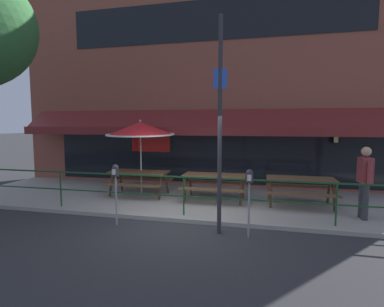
{
  "coord_description": "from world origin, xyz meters",
  "views": [
    {
      "loc": [
        1.84,
        -6.64,
        2.34
      ],
      "look_at": [
        -0.1,
        1.6,
        1.5
      ],
      "focal_mm": 28.0,
      "sensor_mm": 36.0,
      "label": 1
    }
  ],
  "objects_px": {
    "pedestrian_walking": "(365,179)",
    "picnic_table_centre": "(214,180)",
    "patio_umbrella_left": "(140,129)",
    "street_sign_pole": "(220,125)",
    "parking_meter_far": "(249,183)",
    "picnic_table_left": "(139,176)",
    "picnic_table_right": "(300,184)",
    "parking_meter_near": "(115,176)"
  },
  "relations": [
    {
      "from": "pedestrian_walking",
      "to": "picnic_table_centre",
      "type": "bearing_deg",
      "value": 166.35
    },
    {
      "from": "patio_umbrella_left",
      "to": "street_sign_pole",
      "type": "bearing_deg",
      "value": -42.16
    },
    {
      "from": "patio_umbrella_left",
      "to": "street_sign_pole",
      "type": "xyz_separation_m",
      "value": [
        2.87,
        -2.59,
        0.14
      ]
    },
    {
      "from": "picnic_table_centre",
      "to": "patio_umbrella_left",
      "type": "distance_m",
      "value": 2.81
    },
    {
      "from": "picnic_table_centre",
      "to": "parking_meter_far",
      "type": "relative_size",
      "value": 1.27
    },
    {
      "from": "pedestrian_walking",
      "to": "parking_meter_far",
      "type": "xyz_separation_m",
      "value": [
        -2.6,
        -1.56,
        0.09
      ]
    },
    {
      "from": "picnic_table_left",
      "to": "pedestrian_walking",
      "type": "relative_size",
      "value": 1.05
    },
    {
      "from": "pedestrian_walking",
      "to": "parking_meter_far",
      "type": "height_order",
      "value": "pedestrian_walking"
    },
    {
      "from": "pedestrian_walking",
      "to": "picnic_table_right",
      "type": "bearing_deg",
      "value": 146.52
    },
    {
      "from": "picnic_table_centre",
      "to": "street_sign_pole",
      "type": "distance_m",
      "value": 2.9
    },
    {
      "from": "picnic_table_left",
      "to": "picnic_table_centre",
      "type": "bearing_deg",
      "value": -1.65
    },
    {
      "from": "picnic_table_left",
      "to": "parking_meter_near",
      "type": "relative_size",
      "value": 1.27
    },
    {
      "from": "parking_meter_near",
      "to": "parking_meter_far",
      "type": "relative_size",
      "value": 1.0
    },
    {
      "from": "picnic_table_left",
      "to": "parking_meter_far",
      "type": "distance_m",
      "value": 4.33
    },
    {
      "from": "parking_meter_far",
      "to": "parking_meter_near",
      "type": "bearing_deg",
      "value": 178.75
    },
    {
      "from": "picnic_table_right",
      "to": "patio_umbrella_left",
      "type": "bearing_deg",
      "value": 176.87
    },
    {
      "from": "picnic_table_right",
      "to": "street_sign_pole",
      "type": "relative_size",
      "value": 0.4
    },
    {
      "from": "picnic_table_right",
      "to": "parking_meter_near",
      "type": "bearing_deg",
      "value": -151.12
    },
    {
      "from": "picnic_table_right",
      "to": "street_sign_pole",
      "type": "bearing_deg",
      "value": -129.24
    },
    {
      "from": "picnic_table_right",
      "to": "parking_meter_far",
      "type": "distance_m",
      "value": 2.78
    },
    {
      "from": "picnic_table_centre",
      "to": "pedestrian_walking",
      "type": "distance_m",
      "value": 3.83
    },
    {
      "from": "parking_meter_far",
      "to": "street_sign_pole",
      "type": "distance_m",
      "value": 1.33
    },
    {
      "from": "picnic_table_left",
      "to": "patio_umbrella_left",
      "type": "xyz_separation_m",
      "value": [
        -0.0,
        0.16,
        1.47
      ]
    },
    {
      "from": "picnic_table_centre",
      "to": "parking_meter_far",
      "type": "distance_m",
      "value": 2.73
    },
    {
      "from": "patio_umbrella_left",
      "to": "pedestrian_walking",
      "type": "relative_size",
      "value": 1.39
    },
    {
      "from": "picnic_table_centre",
      "to": "parking_meter_near",
      "type": "bearing_deg",
      "value": -128.49
    },
    {
      "from": "picnic_table_right",
      "to": "street_sign_pole",
      "type": "height_order",
      "value": "street_sign_pole"
    },
    {
      "from": "picnic_table_right",
      "to": "patio_umbrella_left",
      "type": "distance_m",
      "value": 5.0
    },
    {
      "from": "picnic_table_centre",
      "to": "pedestrian_walking",
      "type": "xyz_separation_m",
      "value": [
        3.7,
        -0.9,
        0.35
      ]
    },
    {
      "from": "picnic_table_centre",
      "to": "street_sign_pole",
      "type": "bearing_deg",
      "value": -78.52
    },
    {
      "from": "picnic_table_left",
      "to": "parking_meter_near",
      "type": "height_order",
      "value": "parking_meter_near"
    },
    {
      "from": "pedestrian_walking",
      "to": "street_sign_pole",
      "type": "xyz_separation_m",
      "value": [
        -3.22,
        -1.46,
        1.26
      ]
    },
    {
      "from": "patio_umbrella_left",
      "to": "pedestrian_walking",
      "type": "distance_m",
      "value": 6.29
    },
    {
      "from": "parking_meter_far",
      "to": "picnic_table_left",
      "type": "bearing_deg",
      "value": 144.1
    },
    {
      "from": "picnic_table_centre",
      "to": "patio_umbrella_left",
      "type": "xyz_separation_m",
      "value": [
        -2.39,
        0.23,
        1.47
      ]
    },
    {
      "from": "pedestrian_walking",
      "to": "parking_meter_near",
      "type": "relative_size",
      "value": 1.2
    },
    {
      "from": "picnic_table_left",
      "to": "patio_umbrella_left",
      "type": "height_order",
      "value": "patio_umbrella_left"
    },
    {
      "from": "pedestrian_walking",
      "to": "parking_meter_far",
      "type": "bearing_deg",
      "value": -149.01
    },
    {
      "from": "picnic_table_left",
      "to": "pedestrian_walking",
      "type": "xyz_separation_m",
      "value": [
        6.09,
        -0.97,
        0.35
      ]
    },
    {
      "from": "patio_umbrella_left",
      "to": "parking_meter_far",
      "type": "relative_size",
      "value": 1.67
    },
    {
      "from": "parking_meter_near",
      "to": "pedestrian_walking",
      "type": "bearing_deg",
      "value": 14.93
    },
    {
      "from": "parking_meter_near",
      "to": "street_sign_pole",
      "type": "xyz_separation_m",
      "value": [
        2.38,
        0.03,
        1.17
      ]
    }
  ]
}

